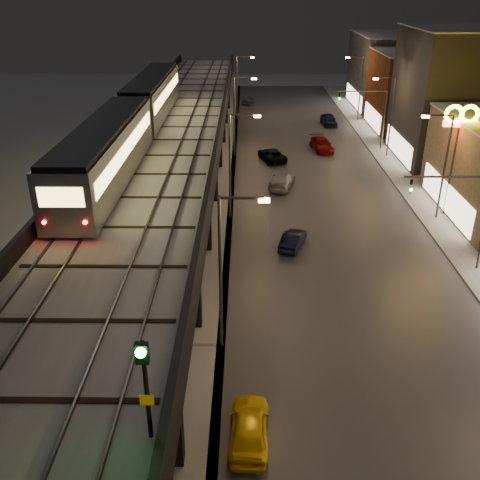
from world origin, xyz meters
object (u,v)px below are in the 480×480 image
object	(u,v)px
car_near_white	(293,240)
car_far_white	(248,100)
rail_signal	(144,373)
car_mid_silver	(272,155)
car_taxi	(249,428)
car_mid_dark	(282,181)
subway_train	(133,118)
car_onc_white	(322,145)
car_onc_red	(329,120)

from	to	relation	value
car_near_white	car_far_white	world-z (taller)	car_near_white
rail_signal	car_mid_silver	distance (m)	48.33
rail_signal	car_taxi	xyz separation A→B (m)	(2.91, 6.27, -8.29)
car_taxi	car_near_white	distance (m)	19.37
rail_signal	car_mid_silver	bearing A→B (deg)	83.15
car_far_white	car_mid_dark	bearing A→B (deg)	108.11
subway_train	car_onc_white	bearing A→B (deg)	46.81
subway_train	car_taxi	world-z (taller)	subway_train
rail_signal	car_mid_dark	world-z (taller)	rail_signal
subway_train	car_mid_dark	bearing A→B (deg)	27.61
subway_train	car_mid_dark	size ratio (longest dim) A/B	7.62
car_near_white	car_mid_silver	size ratio (longest dim) A/B	0.79
car_mid_silver	car_onc_white	bearing A→B (deg)	-163.37
car_mid_dark	car_onc_red	bearing A→B (deg)	-93.30
car_taxi	car_far_white	distance (m)	72.01
car_onc_white	car_onc_red	size ratio (longest dim) A/B	1.11
subway_train	car_near_white	xyz separation A→B (m)	(12.73, -6.52, -7.81)
subway_train	car_onc_white	size ratio (longest dim) A/B	7.45
car_mid_dark	car_far_white	bearing A→B (deg)	-70.95
subway_train	car_mid_dark	world-z (taller)	subway_train
rail_signal	car_mid_silver	size ratio (longest dim) A/B	0.69
car_near_white	car_mid_dark	distance (m)	13.14
car_taxi	car_mid_dark	distance (m)	32.38
car_near_white	car_onc_red	bearing A→B (deg)	-83.12
car_near_white	car_onc_red	size ratio (longest dim) A/B	0.85
subway_train	car_far_white	distance (m)	48.03
car_mid_dark	subway_train	bearing A→B (deg)	42.07
car_near_white	car_far_white	size ratio (longest dim) A/B	1.06
car_mid_dark	car_far_white	xyz separation A→B (m)	(-3.19, 39.80, -0.09)
rail_signal	car_taxi	bearing A→B (deg)	65.14
subway_train	rail_signal	bearing A→B (deg)	-78.64
car_mid_silver	car_onc_red	xyz separation A→B (m)	(8.72, 16.60, 0.10)
car_onc_red	subway_train	bearing A→B (deg)	-127.29
car_taxi	car_onc_white	size ratio (longest dim) A/B	0.84
car_near_white	car_mid_silver	distance (m)	21.94
car_mid_silver	car_onc_white	distance (m)	7.31
subway_train	car_onc_white	distance (m)	27.70
car_onc_red	car_mid_silver	bearing A→B (deg)	-121.99
rail_signal	car_near_white	size ratio (longest dim) A/B	0.87
rail_signal	car_mid_dark	xyz separation A→B (m)	(6.27, 38.48, -8.30)
rail_signal	car_near_white	xyz separation A→B (m)	(6.33, 25.34, -8.38)
car_taxi	car_onc_red	size ratio (longest dim) A/B	0.93
car_near_white	car_mid_dark	xyz separation A→B (m)	(-0.06, 13.14, 0.08)
car_near_white	rail_signal	bearing A→B (deg)	94.70
car_onc_white	rail_signal	bearing A→B (deg)	-111.73
car_onc_white	car_mid_dark	bearing A→B (deg)	-122.21
car_taxi	car_mid_silver	bearing A→B (deg)	-91.49
car_taxi	car_onc_white	bearing A→B (deg)	-98.81
car_mid_silver	car_onc_red	world-z (taller)	car_onc_red
car_near_white	car_mid_silver	xyz separation A→B (m)	(-0.65, 21.93, 0.04)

